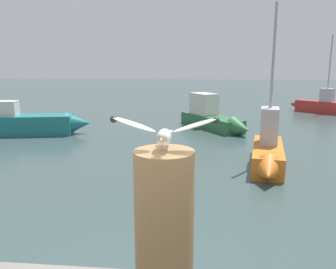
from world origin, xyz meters
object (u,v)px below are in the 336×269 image
object	(u,v)px
boat_orange	(268,151)
boat_red	(319,105)
seagull	(164,132)
boat_teal	(22,123)
mooring_post	(164,226)
boat_green	(214,118)

from	to	relation	value
boat_orange	boat_red	bearing A→B (deg)	66.09
seagull	boat_teal	size ratio (longest dim) A/B	0.12
boat_red	mooring_post	bearing A→B (deg)	-110.73
boat_green	boat_teal	bearing A→B (deg)	-165.27
seagull	boat_orange	world-z (taller)	boat_orange
boat_red	seagull	bearing A→B (deg)	-110.73
boat_orange	boat_teal	bearing A→B (deg)	158.23
seagull	boat_green	bearing A→B (deg)	86.51
boat_teal	boat_red	bearing A→B (deg)	28.49
boat_orange	boat_red	world-z (taller)	boat_orange
seagull	boat_red	world-z (taller)	boat_red
mooring_post	boat_orange	world-z (taller)	boat_orange
seagull	boat_orange	distance (m)	8.18
boat_green	boat_teal	size ratio (longest dim) A/B	0.73
seagull	boat_green	world-z (taller)	seagull
mooring_post	boat_red	distance (m)	20.52
mooring_post	boat_green	world-z (taller)	mooring_post
seagull	boat_green	distance (m)	13.61
mooring_post	boat_teal	bearing A→B (deg)	122.24
boat_orange	boat_green	distance (m)	5.95
mooring_post	boat_orange	xyz separation A→B (m)	(2.14, 7.62, -1.44)
mooring_post	boat_green	size ratio (longest dim) A/B	0.24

